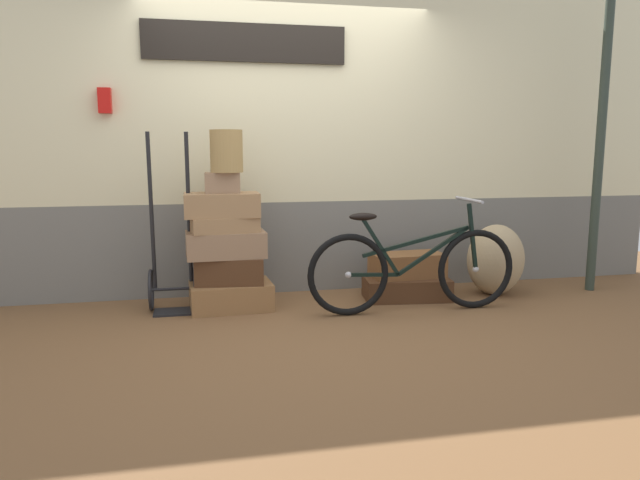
{
  "coord_description": "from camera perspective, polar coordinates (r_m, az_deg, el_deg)",
  "views": [
    {
      "loc": [
        -0.81,
        -4.39,
        1.3
      ],
      "look_at": [
        0.17,
        0.21,
        0.55
      ],
      "focal_mm": 33.06,
      "sensor_mm": 36.0,
      "label": 1
    }
  ],
  "objects": [
    {
      "name": "wicker_basket",
      "position": [
        4.7,
        -9.05,
        8.5
      ],
      "size": [
        0.25,
        0.25,
        0.33
      ],
      "primitive_type": "cylinder",
      "color": "#A8844C",
      "rests_on": "suitcase_5"
    },
    {
      "name": "bicycle",
      "position": [
        4.7,
        8.97,
        -2.78
      ],
      "size": [
        1.71,
        0.46,
        0.9
      ],
      "color": "black",
      "rests_on": "ground"
    },
    {
      "name": "burlap_sack",
      "position": [
        5.43,
        16.64,
        -1.84
      ],
      "size": [
        0.51,
        0.43,
        0.63
      ],
      "primitive_type": "ellipsoid",
      "color": "tan",
      "rests_on": "ground"
    },
    {
      "name": "suitcase_4",
      "position": [
        4.73,
        -9.48,
        3.38
      ],
      "size": [
        0.58,
        0.34,
        0.19
      ],
      "primitive_type": "cube",
      "rotation": [
        0.0,
        0.0,
        0.0
      ],
      "color": "#9E754C",
      "rests_on": "suitcase_3"
    },
    {
      "name": "suitcase_5",
      "position": [
        4.71,
        -9.42,
        5.49
      ],
      "size": [
        0.28,
        0.17,
        0.16
      ],
      "primitive_type": "cube",
      "rotation": [
        0.0,
        0.0,
        -0.05
      ],
      "color": "#937051",
      "rests_on": "suitcase_4"
    },
    {
      "name": "ground",
      "position": [
        4.65,
        -1.52,
        -7.58
      ],
      "size": [
        9.25,
        5.2,
        0.06
      ],
      "primitive_type": "cube",
      "color": "brown"
    },
    {
      "name": "suitcase_2",
      "position": [
        4.77,
        -9.11,
        -0.39
      ],
      "size": [
        0.63,
        0.38,
        0.2
      ],
      "primitive_type": "cube",
      "rotation": [
        0.0,
        0.0,
        0.04
      ],
      "color": "#937051",
      "rests_on": "suitcase_1"
    },
    {
      "name": "suitcase_1",
      "position": [
        4.8,
        -8.7,
        -2.86
      ],
      "size": [
        0.57,
        0.4,
        0.21
      ],
      "primitive_type": "cube",
      "rotation": [
        0.0,
        0.0,
        -0.11
      ],
      "color": "#4C2D19",
      "rests_on": "suitcase_0"
    },
    {
      "name": "suitcase_0",
      "position": [
        4.83,
        -8.61,
        -5.36
      ],
      "size": [
        0.67,
        0.45,
        0.21
      ],
      "primitive_type": "cube",
      "rotation": [
        0.0,
        0.0,
        0.06
      ],
      "color": "olive",
      "rests_on": "ground"
    },
    {
      "name": "luggage_trolley",
      "position": [
        4.85,
        -14.08,
        -2.99
      ],
      "size": [
        0.37,
        0.39,
        1.41
      ],
      "color": "black",
      "rests_on": "ground"
    },
    {
      "name": "station_building",
      "position": [
        5.3,
        -3.18,
        10.0
      ],
      "size": [
        7.25,
        0.74,
        2.77
      ],
      "color": "slate",
      "rests_on": "ground"
    },
    {
      "name": "suitcase_3",
      "position": [
        4.72,
        -9.22,
        1.5
      ],
      "size": [
        0.55,
        0.35,
        0.12
      ],
      "primitive_type": "cube",
      "rotation": [
        0.0,
        0.0,
        0.11
      ],
      "color": "#9E754C",
      "rests_on": "suitcase_2"
    },
    {
      "name": "suitcase_6",
      "position": [
        5.14,
        8.38,
        -4.66
      ],
      "size": [
        0.76,
        0.44,
        0.19
      ],
      "primitive_type": "cube",
      "rotation": [
        0.0,
        0.0,
        -0.11
      ],
      "color": "#4C2D19",
      "rests_on": "ground"
    },
    {
      "name": "suitcase_7",
      "position": [
        5.15,
        8.44,
        -2.42
      ],
      "size": [
        0.64,
        0.35,
        0.2
      ],
      "primitive_type": "cube",
      "rotation": [
        0.0,
        0.0,
        0.06
      ],
      "color": "brown",
      "rests_on": "suitcase_6"
    }
  ]
}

